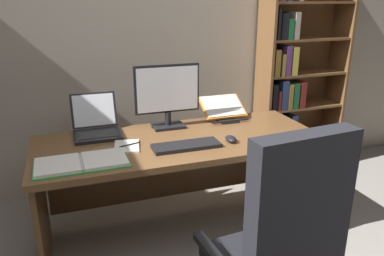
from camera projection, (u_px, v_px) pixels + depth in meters
The scene contains 11 objects.
wall_back at pixel (154, 22), 3.20m from camera, with size 5.71×0.12×2.85m, color #A89E8E.
desk at pixel (177, 161), 2.63m from camera, with size 1.87×0.77×0.74m.
bookshelf at pixel (292, 77), 3.54m from camera, with size 0.83×0.30×1.91m.
monitor at pixel (167, 96), 2.65m from camera, with size 0.46×0.16×0.45m.
laptop at pixel (96, 126), 2.56m from camera, with size 0.31×0.34×0.25m.
keyboard at pixel (186, 146), 2.34m from camera, with size 0.42×0.15×0.02m, color black.
computer_mouse at pixel (231, 139), 2.43m from camera, with size 0.06×0.10×0.04m, color black.
reading_stand_with_book at pixel (223, 108), 2.90m from camera, with size 0.33×0.29×0.15m.
open_binder at pixel (81, 163), 2.10m from camera, with size 0.51×0.27×0.02m.
notepad at pixel (127, 146), 2.35m from camera, with size 0.15×0.21×0.01m, color silver.
pen at pixel (130, 145), 2.35m from camera, with size 0.01×0.01×0.14m, color black.
Camera 1 is at (-0.77, -1.02, 1.62)m, focal length 35.59 mm.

